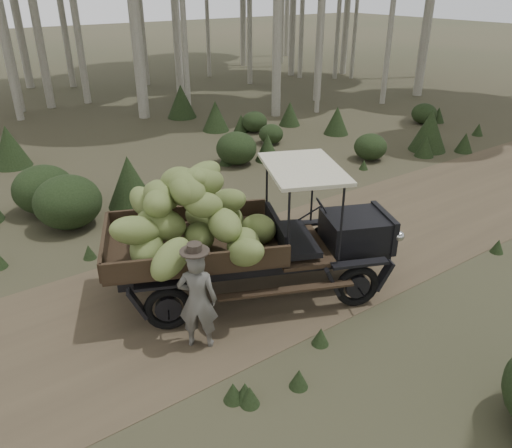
# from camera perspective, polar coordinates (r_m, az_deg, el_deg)

# --- Properties ---
(ground) EXTENTS (120.00, 120.00, 0.00)m
(ground) POSITION_cam_1_polar(r_m,az_deg,el_deg) (10.66, 8.57, -2.63)
(ground) COLOR #473D2B
(ground) RESTS_ON ground
(dirt_track) EXTENTS (70.00, 4.00, 0.01)m
(dirt_track) POSITION_cam_1_polar(r_m,az_deg,el_deg) (10.66, 8.58, -2.61)
(dirt_track) COLOR brown
(dirt_track) RESTS_ON ground
(banana_truck) EXTENTS (5.22, 3.50, 2.53)m
(banana_truck) POSITION_cam_1_polar(r_m,az_deg,el_deg) (8.29, -4.06, 0.23)
(banana_truck) COLOR black
(banana_truck) RESTS_ON ground
(farmer) EXTENTS (0.71, 0.67, 1.77)m
(farmer) POSITION_cam_1_polar(r_m,az_deg,el_deg) (7.51, -6.70, -8.52)
(farmer) COLOR #5C5A54
(farmer) RESTS_ON ground
(undergrowth) EXTENTS (21.41, 24.63, 1.38)m
(undergrowth) POSITION_cam_1_polar(r_m,az_deg,el_deg) (11.69, 4.26, 3.31)
(undergrowth) COLOR #233319
(undergrowth) RESTS_ON ground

